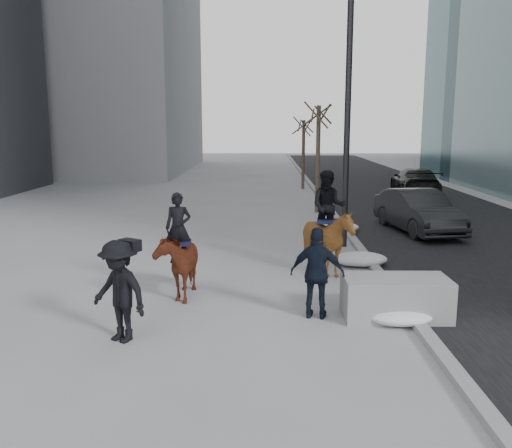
{
  "coord_description": "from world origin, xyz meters",
  "views": [
    {
      "loc": [
        0.18,
        -10.47,
        3.65
      ],
      "look_at": [
        0.0,
        1.2,
        1.5
      ],
      "focal_mm": 38.0,
      "sensor_mm": 36.0,
      "label": 1
    }
  ],
  "objects_px": {
    "mounted_right": "(328,234)",
    "mounted_left": "(178,258)",
    "car_near": "(418,211)",
    "planter": "(396,298)"
  },
  "relations": [
    {
      "from": "planter",
      "to": "mounted_left",
      "type": "distance_m",
      "value": 4.57
    },
    {
      "from": "car_near",
      "to": "mounted_left",
      "type": "height_order",
      "value": "mounted_left"
    },
    {
      "from": "car_near",
      "to": "mounted_left",
      "type": "relative_size",
      "value": 1.98
    },
    {
      "from": "mounted_right",
      "to": "mounted_left",
      "type": "bearing_deg",
      "value": -153.57
    },
    {
      "from": "planter",
      "to": "mounted_left",
      "type": "bearing_deg",
      "value": 163.17
    },
    {
      "from": "planter",
      "to": "car_near",
      "type": "distance_m",
      "value": 8.92
    },
    {
      "from": "mounted_left",
      "to": "mounted_right",
      "type": "xyz_separation_m",
      "value": [
        3.4,
        1.69,
        0.2
      ]
    },
    {
      "from": "mounted_left",
      "to": "car_near",
      "type": "bearing_deg",
      "value": 45.13
    },
    {
      "from": "car_near",
      "to": "mounted_right",
      "type": "bearing_deg",
      "value": -133.81
    },
    {
      "from": "car_near",
      "to": "mounted_left",
      "type": "distance_m",
      "value": 10.1
    }
  ]
}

